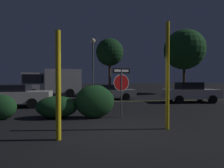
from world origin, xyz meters
TOP-DOWN VIEW (x-y plane):
  - ground_plane at (0.00, 0.00)m, footprint 260.00×260.00m
  - road_center_stripe at (0.00, 8.11)m, footprint 33.18×0.12m
  - stop_sign at (0.53, 2.11)m, footprint 0.80×0.21m
  - yellow_pole_left at (-1.74, -0.51)m, footprint 0.14×0.14m
  - yellow_pole_right at (1.66, 0.07)m, footprint 0.12×0.12m
  - hedge_bush_0 at (-4.45, 2.42)m, footprint 1.16×0.74m
  - hedge_bush_1 at (-2.24, 2.45)m, footprint 1.77×1.11m
  - hedge_bush_2 at (-0.62, 2.18)m, footprint 1.68×0.85m
  - passing_car_1 at (-5.63, 6.16)m, footprint 5.04×2.23m
  - passing_car_2 at (0.93, 9.85)m, footprint 4.76×1.95m
  - passing_car_3 at (6.72, 6.71)m, footprint 4.11×2.16m
  - delivery_truck at (-4.39, 13.58)m, footprint 5.82×2.60m
  - street_lamp at (-0.26, 12.99)m, footprint 0.51×0.51m
  - tree_0 at (2.03, 16.81)m, footprint 3.52×3.52m
  - tree_1 at (11.56, 15.56)m, footprint 5.14×5.14m

SIDE VIEW (x-z plane):
  - ground_plane at x=0.00m, z-range 0.00..0.00m
  - road_center_stripe at x=0.00m, z-range 0.00..0.01m
  - hedge_bush_1 at x=-2.24m, z-range 0.00..0.95m
  - hedge_bush_0 at x=-4.45m, z-range 0.00..1.03m
  - passing_car_2 at x=0.93m, z-range 0.02..1.31m
  - passing_car_1 at x=-5.63m, z-range 0.03..1.39m
  - hedge_bush_2 at x=-0.62m, z-range 0.00..1.44m
  - passing_car_3 at x=6.72m, z-range -0.01..1.50m
  - yellow_pole_left at x=-1.74m, z-range 0.00..2.94m
  - stop_sign at x=0.53m, z-range 0.44..2.59m
  - delivery_truck at x=-4.39m, z-range 0.14..2.96m
  - yellow_pole_right at x=1.66m, z-range 0.00..3.54m
  - street_lamp at x=-0.26m, z-range 1.23..7.29m
  - tree_0 at x=2.03m, z-range 1.75..8.82m
  - tree_1 at x=11.56m, z-range 1.55..9.80m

